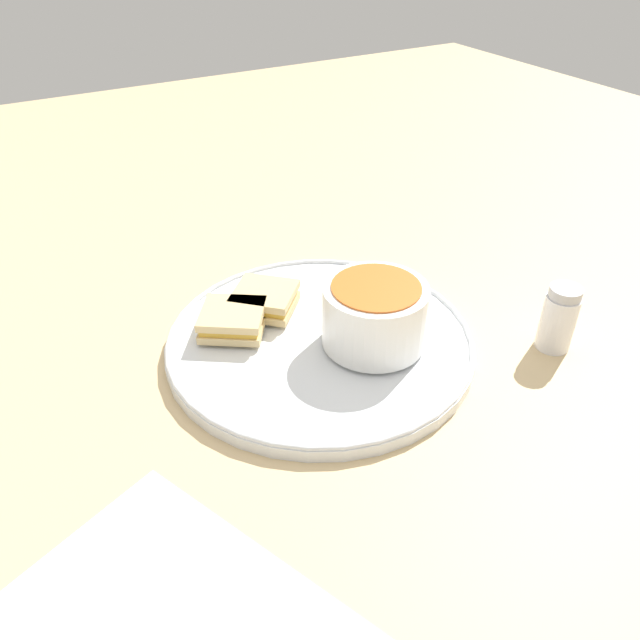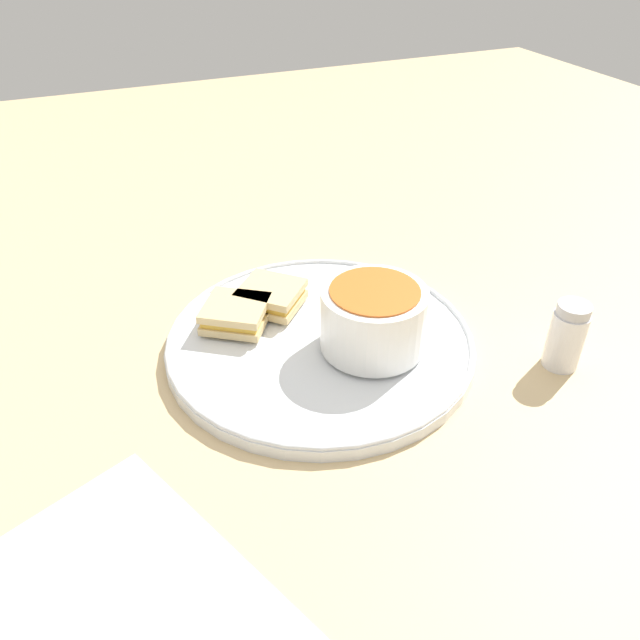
# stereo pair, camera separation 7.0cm
# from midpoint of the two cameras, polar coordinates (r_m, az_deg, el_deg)

# --- Properties ---
(ground_plane) EXTENTS (2.40, 2.40, 0.00)m
(ground_plane) POSITION_cam_midpoint_polar(r_m,az_deg,el_deg) (0.72, -2.77, -2.62)
(ground_plane) COLOR #D1B27F
(plate) EXTENTS (0.35, 0.35, 0.02)m
(plate) POSITION_cam_midpoint_polar(r_m,az_deg,el_deg) (0.71, -2.79, -2.01)
(plate) COLOR white
(plate) RESTS_ON ground_plane
(soup_bowl) EXTENTS (0.11, 0.11, 0.07)m
(soup_bowl) POSITION_cam_midpoint_polar(r_m,az_deg,el_deg) (0.68, 2.09, 0.42)
(soup_bowl) COLOR white
(soup_bowl) RESTS_ON plate
(spoon) EXTENTS (0.03, 0.11, 0.01)m
(spoon) POSITION_cam_midpoint_polar(r_m,az_deg,el_deg) (0.79, 0.77, 3.25)
(spoon) COLOR silver
(spoon) RESTS_ON plate
(sandwich_half_near) EXTENTS (0.10, 0.10, 0.03)m
(sandwich_half_near) POSITION_cam_midpoint_polar(r_m,az_deg,el_deg) (0.75, -7.73, 1.81)
(sandwich_half_near) COLOR #DBBC7F
(sandwich_half_near) RESTS_ON plate
(sandwich_half_far) EXTENTS (0.10, 0.09, 0.03)m
(sandwich_half_far) POSITION_cam_midpoint_polar(r_m,az_deg,el_deg) (0.72, -10.74, -0.06)
(sandwich_half_far) COLOR #DBBC7F
(sandwich_half_far) RESTS_ON plate
(salt_shaker) EXTENTS (0.04, 0.04, 0.08)m
(salt_shaker) POSITION_cam_midpoint_polar(r_m,az_deg,el_deg) (0.73, 18.50, 0.03)
(salt_shaker) COLOR silver
(salt_shaker) RESTS_ON ground_plane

